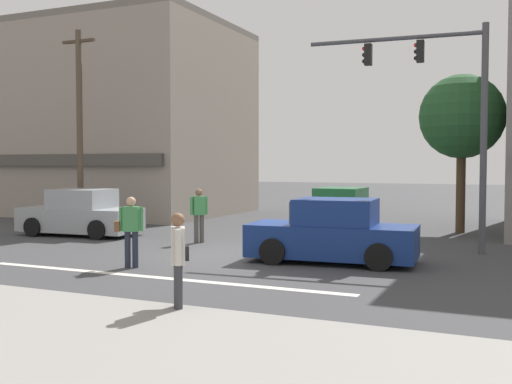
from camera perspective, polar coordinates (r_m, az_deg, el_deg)
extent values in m
plane|color=#3D3D3F|center=(16.19, -2.87, -5.98)|extent=(120.00, 120.00, 0.00)
cube|color=silver|center=(13.20, -9.76, -7.99)|extent=(9.00, 0.24, 0.01)
cube|color=gray|center=(30.92, -13.42, 6.27)|extent=(12.07, 8.71, 8.79)
cube|color=#4C4742|center=(27.43, -19.02, 2.89)|extent=(11.46, 0.24, 0.50)
cube|color=slate|center=(31.53, -13.52, 14.54)|extent=(12.07, 8.71, 0.30)
cylinder|color=#4C3823|center=(22.36, 18.91, 0.14)|extent=(0.32, 0.32, 3.00)
sphere|color=#235128|center=(22.40, 19.02, 6.82)|extent=(2.96, 2.96, 2.96)
cylinder|color=brown|center=(22.89, -16.44, 5.61)|extent=(0.22, 0.22, 7.29)
cube|color=#473828|center=(23.29, -16.55, 13.60)|extent=(1.40, 0.12, 0.10)
cylinder|color=#47474C|center=(17.24, 20.87, 4.71)|extent=(0.18, 0.18, 6.20)
cylinder|color=#47474C|center=(17.74, 13.01, 14.04)|extent=(4.80, 0.39, 0.12)
cube|color=black|center=(17.58, 15.39, 12.79)|extent=(0.21, 0.25, 0.60)
sphere|color=red|center=(17.63, 14.99, 13.37)|extent=(0.12, 0.12, 0.12)
sphere|color=black|center=(17.59, 14.99, 12.79)|extent=(0.12, 0.12, 0.12)
sphere|color=black|center=(17.56, 14.98, 12.21)|extent=(0.12, 0.12, 0.12)
cube|color=black|center=(17.77, 10.64, 12.73)|extent=(0.21, 0.25, 0.60)
sphere|color=red|center=(17.82, 10.25, 13.29)|extent=(0.12, 0.12, 0.12)
sphere|color=black|center=(17.79, 10.25, 12.72)|extent=(0.12, 0.12, 0.12)
sphere|color=black|center=(17.76, 10.24, 12.15)|extent=(0.12, 0.12, 0.12)
cube|color=#1E6033|center=(21.86, 8.16, -2.31)|extent=(1.75, 4.12, 0.80)
cube|color=#1E6033|center=(21.71, 8.10, -0.44)|extent=(1.58, 1.92, 0.64)
cube|color=#475666|center=(22.64, 8.79, -0.31)|extent=(1.44, 0.08, 0.54)
cylinder|color=black|center=(23.34, 7.03, -2.53)|extent=(0.19, 0.64, 0.64)
cylinder|color=black|center=(22.89, 11.10, -2.66)|extent=(0.19, 0.64, 0.64)
cylinder|color=black|center=(20.94, 4.94, -3.12)|extent=(0.19, 0.64, 0.64)
cylinder|color=black|center=(20.43, 9.45, -3.29)|extent=(0.19, 0.64, 0.64)
cube|color=#999EA3|center=(21.29, -16.40, -2.53)|extent=(4.20, 1.96, 0.80)
cube|color=#999EA3|center=(21.18, -16.21, -0.60)|extent=(2.00, 1.68, 0.64)
cube|color=#475666|center=(21.77, -18.27, -0.54)|extent=(0.15, 1.44, 0.54)
cylinder|color=black|center=(21.44, -20.49, -3.14)|extent=(0.65, 0.22, 0.64)
cylinder|color=black|center=(22.75, -17.70, -2.77)|extent=(0.65, 0.22, 0.64)
cylinder|color=black|center=(19.88, -14.90, -3.51)|extent=(0.65, 0.22, 0.64)
cylinder|color=black|center=(21.29, -12.28, -3.07)|extent=(0.65, 0.22, 0.64)
cube|color=navy|center=(14.98, 7.25, -4.61)|extent=(4.20, 1.97, 0.80)
cube|color=navy|center=(14.88, 7.64, -1.88)|extent=(2.00, 1.68, 0.64)
cube|color=#475666|center=(15.12, 4.05, -1.79)|extent=(0.16, 1.44, 0.54)
cylinder|color=black|center=(14.53, 1.59, -5.69)|extent=(0.65, 0.22, 0.64)
cylinder|color=black|center=(16.14, 3.49, -4.86)|extent=(0.65, 0.22, 0.64)
cylinder|color=black|center=(13.95, 11.60, -6.10)|extent=(0.65, 0.22, 0.64)
cylinder|color=black|center=(15.62, 12.51, -5.17)|extent=(0.65, 0.22, 0.64)
cylinder|color=#333338|center=(9.61, -7.42, -9.41)|extent=(0.14, 0.14, 0.86)
cylinder|color=#333338|center=(9.79, -7.42, -9.19)|extent=(0.14, 0.14, 0.86)
cube|color=beige|center=(9.58, -7.44, -5.09)|extent=(0.38, 0.42, 0.58)
sphere|color=brown|center=(9.53, -7.46, -2.64)|extent=(0.22, 0.22, 0.22)
cylinder|color=beige|center=(9.34, -7.44, -5.28)|extent=(0.09, 0.09, 0.56)
cylinder|color=beige|center=(9.81, -7.45, -4.90)|extent=(0.09, 0.09, 0.56)
cube|color=black|center=(9.92, -7.21, -5.83)|extent=(0.30, 0.25, 0.24)
cylinder|color=#4C4742|center=(18.57, -5.71, -3.53)|extent=(0.14, 0.14, 0.86)
cylinder|color=#4C4742|center=(18.63, -5.19, -3.50)|extent=(0.14, 0.14, 0.86)
cube|color=#3F8C4C|center=(18.53, -5.46, -1.30)|extent=(0.40, 0.41, 0.58)
sphere|color=brown|center=(18.51, -5.47, -0.04)|extent=(0.22, 0.22, 0.22)
cylinder|color=#3F8C4C|center=(18.46, -6.17, -1.32)|extent=(0.09, 0.09, 0.56)
cylinder|color=#3F8C4C|center=(18.61, -4.76, -1.28)|extent=(0.09, 0.09, 0.56)
cylinder|color=#232838|center=(14.37, -11.43, -5.40)|extent=(0.14, 0.14, 0.86)
cylinder|color=#232838|center=(14.42, -12.13, -5.38)|extent=(0.14, 0.14, 0.86)
cube|color=#3F8C4C|center=(14.31, -11.80, -2.53)|extent=(0.42, 0.34, 0.58)
sphere|color=tan|center=(14.28, -11.82, -0.90)|extent=(0.22, 0.22, 0.22)
cylinder|color=#3F8C4C|center=(14.26, -10.86, -2.55)|extent=(0.09, 0.09, 0.56)
cylinder|color=#3F8C4C|center=(14.37, -12.74, -2.52)|extent=(0.09, 0.09, 0.56)
cube|color=brown|center=(14.44, -13.00, -3.19)|extent=(0.22, 0.30, 0.24)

